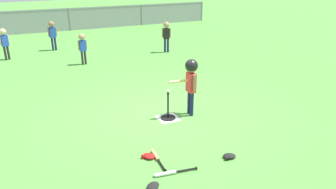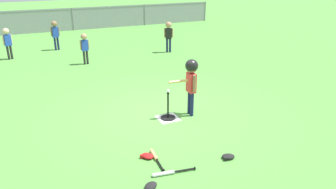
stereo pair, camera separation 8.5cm
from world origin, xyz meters
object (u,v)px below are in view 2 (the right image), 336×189
object	(u,v)px
batter_child	(191,76)
fielder_deep_right	(85,45)
fielder_deep_center	(169,33)
spare_bat_silver	(168,173)
batting_tee	(168,115)
glove_near_bats	(228,157)
glove_tossed_aside	(151,186)
fielder_near_right	(55,31)
baseball_on_tee	(168,91)
glove_by_plate	(147,156)
spare_bat_wood	(155,157)
fielder_deep_left	(7,39)

from	to	relation	value
batter_child	fielder_deep_right	size ratio (longest dim) A/B	1.21
fielder_deep_center	spare_bat_silver	size ratio (longest dim) A/B	1.65
batting_tee	glove_near_bats	size ratio (longest dim) A/B	2.28
glove_tossed_aside	batting_tee	bearing A→B (deg)	58.94
batter_child	batting_tee	bearing A→B (deg)	176.21
fielder_deep_right	glove_near_bats	size ratio (longest dim) A/B	3.98
batter_child	fielder_near_right	xyz separation A→B (m)	(-1.88, 7.56, -0.16)
batting_tee	fielder_deep_right	world-z (taller)	fielder_deep_right
batter_child	fielder_near_right	bearing A→B (deg)	104.00
fielder_deep_right	glove_near_bats	bearing A→B (deg)	-81.68
batter_child	glove_near_bats	bearing A→B (deg)	-98.03
batting_tee	baseball_on_tee	distance (m)	0.54
batter_child	glove_tossed_aside	bearing A→B (deg)	-131.18
batting_tee	fielder_deep_center	bearing A→B (deg)	64.86
fielder_near_right	glove_tossed_aside	xyz separation A→B (m)	(0.15, -9.54, -0.70)
baseball_on_tee	glove_by_plate	size ratio (longest dim) A/B	0.28
fielder_near_right	glove_by_plate	size ratio (longest dim) A/B	4.25
batting_tee	glove_by_plate	world-z (taller)	batting_tee
batter_child	spare_bat_silver	size ratio (longest dim) A/B	1.78
batter_child	spare_bat_wood	bearing A→B (deg)	-136.86
fielder_deep_right	glove_tossed_aside	bearing A→B (deg)	-93.95
fielder_deep_right	glove_by_plate	xyz separation A→B (m)	(-0.24, -6.23, -0.63)
fielder_deep_right	glove_tossed_aside	size ratio (longest dim) A/B	3.83
glove_by_plate	glove_tossed_aside	distance (m)	0.81
spare_bat_silver	batting_tee	bearing A→B (deg)	65.02
batting_tee	fielder_deep_center	xyz separation A→B (m)	(2.50, 5.32, 0.66)
batter_child	fielder_deep_left	size ratio (longest dim) A/B	1.14
fielder_near_right	glove_near_bats	xyz separation A→B (m)	(1.63, -9.36, -0.70)
baseball_on_tee	fielder_deep_right	distance (m)	5.04
fielder_near_right	batting_tee	bearing A→B (deg)	-79.73
fielder_deep_center	glove_tossed_aside	bearing A→B (deg)	-116.84
batting_tee	fielder_deep_left	world-z (taller)	fielder_deep_left
spare_bat_wood	glove_tossed_aside	world-z (taller)	glove_tossed_aside
fielder_deep_center	fielder_deep_right	size ratio (longest dim) A/B	1.12
batter_child	spare_bat_silver	xyz separation A→B (m)	(-1.37, -1.79, -0.86)
fielder_near_right	spare_bat_wood	xyz separation A→B (m)	(0.51, -8.84, -0.70)
batting_tee	batter_child	bearing A→B (deg)	-3.79
fielder_deep_center	fielder_deep_left	world-z (taller)	fielder_deep_center
fielder_near_right	glove_near_bats	distance (m)	9.53
spare_bat_silver	glove_tossed_aside	bearing A→B (deg)	-151.90
fielder_near_right	glove_by_plate	distance (m)	8.80
batting_tee	batter_child	xyz separation A→B (m)	(0.52, -0.03, 0.81)
glove_tossed_aside	fielder_deep_right	bearing A→B (deg)	86.05
fielder_deep_left	spare_bat_silver	distance (m)	8.88
fielder_near_right	glove_by_plate	world-z (taller)	fielder_near_right
fielder_deep_right	glove_tossed_aside	world-z (taller)	fielder_deep_right
batter_child	fielder_near_right	distance (m)	7.79
fielder_deep_left	glove_by_plate	size ratio (longest dim) A/B	4.11
baseball_on_tee	spare_bat_silver	bearing A→B (deg)	-114.98
fielder_deep_center	fielder_deep_right	bearing A→B (deg)	-173.98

